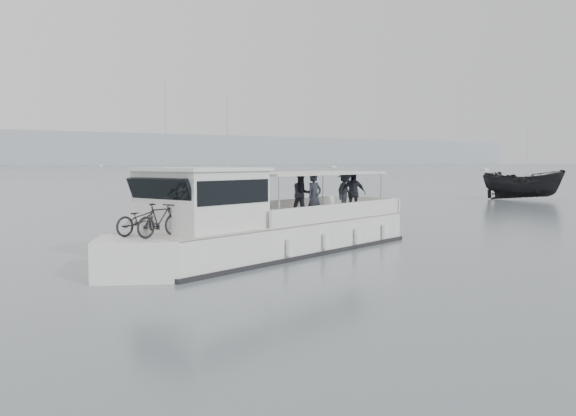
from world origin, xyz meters
TOP-DOWN VIEW (x-y plane):
  - ground at (0.00, 0.00)m, footprint 1400.00×1400.00m
  - tour_boat at (-3.01, -2.62)m, footprint 14.05×7.03m
  - dark_motorboat at (33.15, 12.22)m, footprint 5.88×6.88m

SIDE VIEW (x-z plane):
  - ground at x=0.00m, z-range 0.00..0.00m
  - tour_boat at x=-3.01m, z-range -2.00..3.95m
  - dark_motorboat at x=33.15m, z-range 0.00..2.57m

